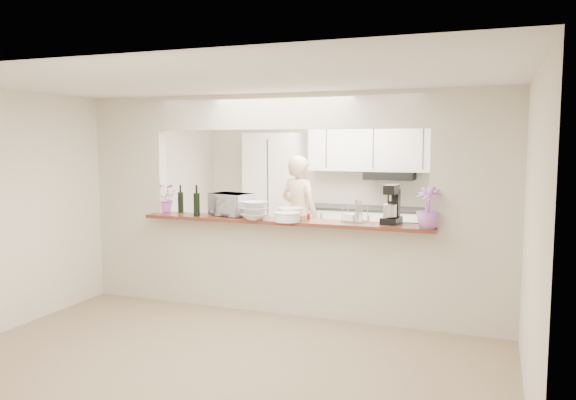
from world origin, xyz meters
The scene contains 19 objects.
floor centered at (0.00, 0.00, 0.00)m, with size 6.00×6.00×0.00m, color tan.
tile_overlay centered at (0.00, 1.55, 0.01)m, with size 5.00×2.90×0.01m, color silver.
partition centered at (0.00, 0.00, 1.48)m, with size 5.00×0.15×2.50m.
bar_counter centered at (0.00, 0.00, 0.58)m, with size 3.40×0.38×1.09m.
kitchen_cabinets centered at (-0.19, 2.72, 0.97)m, with size 3.15×0.62×2.25m.
refrigerator centered at (2.05, 2.65, 0.85)m, with size 0.75×0.70×1.70m, color #B8B8BD.
flower_left centered at (-1.60, 0.05, 1.27)m, with size 0.32×0.28×0.35m, color #E679C9.
wine_bottle_a centered at (-1.05, -0.15, 1.23)m, with size 0.07×0.07×0.37m.
wine_bottle_b centered at (-1.40, 0.07, 1.22)m, with size 0.07×0.07×0.34m.
toaster_oven centered at (-0.70, 0.05, 1.22)m, with size 0.48×0.32×0.26m, color #B8B8BD.
serving_bowls centered at (-0.30, -0.17, 1.19)m, with size 0.27×0.27×0.20m, color silver.
plate_stack_a centered at (0.06, 0.03, 1.15)m, with size 0.28×0.28×0.13m.
plate_stack_b centered at (0.10, -0.19, 1.14)m, with size 0.29×0.29×0.10m.
red_bowl centered at (0.20, 0.08, 1.12)m, with size 0.15×0.15×0.07m, color maroon.
tan_bowl centered at (0.20, -0.03, 1.12)m, with size 0.14×0.14×0.06m, color tan.
utensil_caddy centered at (0.80, 0.05, 1.19)m, with size 0.29×0.21×0.25m.
stand_mixer centered at (1.20, 0.06, 1.28)m, with size 0.20×0.30×0.42m.
flower_right centered at (1.60, -0.15, 1.30)m, with size 0.24×0.24×0.42m, color #D174D8.
person centered at (-0.50, 1.92, 0.88)m, with size 0.64×0.42×1.75m, color #DCB38F.
Camera 1 is at (2.23, -5.90, 1.97)m, focal length 35.00 mm.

